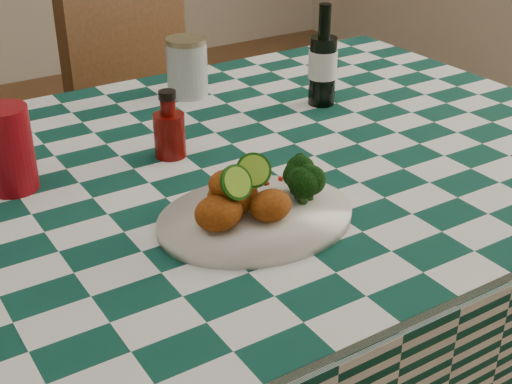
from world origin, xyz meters
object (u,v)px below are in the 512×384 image
dining_table (208,341)px  ketchup_bottle (169,124)px  beer_bottle (323,55)px  fried_chicken_pile (245,191)px  plate (256,218)px  red_tumbler (8,149)px  wooden_chair_right (186,144)px  mason_jar (187,67)px

dining_table → ketchup_bottle: (-0.02, 0.08, 0.46)m
ketchup_bottle → beer_bottle: 0.41m
dining_table → beer_bottle: (0.38, 0.15, 0.50)m
fried_chicken_pile → beer_bottle: 0.56m
plate → dining_table: bearing=84.5°
plate → fried_chicken_pile: (-0.02, 0.00, 0.05)m
beer_bottle → plate: bearing=-137.9°
red_tumbler → wooden_chair_right: size_ratio=0.15×
fried_chicken_pile → wooden_chair_right: wooden_chair_right is taller
fried_chicken_pile → red_tumbler: 0.41m
dining_table → ketchup_bottle: ketchup_bottle is taller
mason_jar → fried_chicken_pile: bearing=-109.3°
fried_chicken_pile → mason_jar: size_ratio=1.06×
wooden_chair_right → beer_bottle: bearing=-104.1°
wooden_chair_right → dining_table: bearing=-135.8°
mason_jar → plate: bearing=-107.5°
fried_chicken_pile → beer_bottle: bearing=40.8°
ketchup_bottle → beer_bottle: (0.40, 0.07, 0.05)m
fried_chicken_pile → ketchup_bottle: size_ratio=1.10×
dining_table → fried_chicken_pile: bearing=-100.6°
dining_table → wooden_chair_right: size_ratio=1.65×
fried_chicken_pile → dining_table: bearing=79.4°
plate → mason_jar: size_ratio=2.39×
ketchup_bottle → wooden_chair_right: 0.77m
ketchup_bottle → beer_bottle: beer_bottle is taller
red_tumbler → ketchup_bottle: (0.28, -0.02, -0.01)m
dining_table → mason_jar: mason_jar is taller
ketchup_bottle → plate: bearing=-89.9°
dining_table → beer_bottle: 0.65m
dining_table → beer_bottle: size_ratio=7.59×
red_tumbler → mason_jar: (0.46, 0.25, -0.01)m
wooden_chair_right → fried_chicken_pile: bearing=-132.7°
plate → ketchup_bottle: bearing=90.1°
plate → beer_bottle: size_ratio=1.44×
plate → mason_jar: mason_jar is taller
red_tumbler → beer_bottle: (0.68, 0.04, 0.04)m
dining_table → plate: 0.46m
fried_chicken_pile → ketchup_bottle: (0.02, 0.30, 0.00)m
dining_table → plate: bearing=-95.5°
plate → mason_jar: (0.18, 0.57, 0.06)m
plate → beer_bottle: beer_bottle is taller
plate → wooden_chair_right: 1.01m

